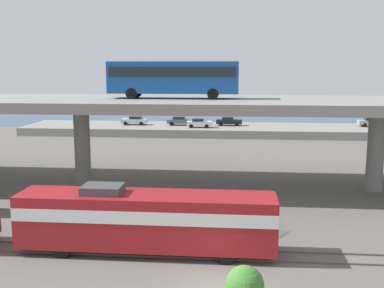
{
  "coord_description": "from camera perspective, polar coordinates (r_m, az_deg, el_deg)",
  "views": [
    {
      "loc": [
        0.86,
        -22.7,
        11.31
      ],
      "look_at": [
        -2.79,
        17.02,
        4.58
      ],
      "focal_mm": 43.6,
      "sensor_mm": 36.0,
      "label": 1
    }
  ],
  "objects": [
    {
      "name": "rail_strip_far",
      "position": [
        29.65,
        3.28,
        -12.73
      ],
      "size": [
        110.0,
        0.12,
        0.12
      ],
      "primitive_type": "cube",
      "color": "#59544C",
      "rests_on": "ground_plane"
    },
    {
      "name": "train_locomotive",
      "position": [
        28.56,
        -4.04,
        -9.06
      ],
      "size": [
        16.65,
        3.04,
        4.18
      ],
      "color": "maroon",
      "rests_on": "ground_plane"
    },
    {
      "name": "pier_parking_lot",
      "position": [
        78.43,
        4.58,
        1.73
      ],
      "size": [
        68.78,
        11.49,
        1.29
      ],
      "primitive_type": "cube",
      "color": "gray",
      "rests_on": "ground_plane"
    },
    {
      "name": "highway_overpass",
      "position": [
        42.87,
        4.1,
        4.58
      ],
      "size": [
        96.0,
        12.56,
        8.28
      ],
      "color": "gray",
      "rests_on": "ground_plane"
    },
    {
      "name": "parked_car_4",
      "position": [
        78.99,
        4.53,
        2.83
      ],
      "size": [
        4.32,
        1.86,
        1.5
      ],
      "color": "black",
      "rests_on": "pier_parking_lot"
    },
    {
      "name": "ground_plane",
      "position": [
        25.37,
        2.88,
        -16.9
      ],
      "size": [
        260.0,
        260.0,
        0.0
      ],
      "primitive_type": "plane",
      "color": "#605B54"
    },
    {
      "name": "parked_car_3",
      "position": [
        79.19,
        -1.46,
        2.87
      ],
      "size": [
        4.44,
        1.88,
        1.5
      ],
      "color": "#515459",
      "rests_on": "pier_parking_lot"
    },
    {
      "name": "rail_strip_near",
      "position": [
        28.32,
        3.17,
        -13.84
      ],
      "size": [
        110.0,
        0.12,
        0.12
      ],
      "primitive_type": "cube",
      "color": "#59544C",
      "rests_on": "ground_plane"
    },
    {
      "name": "parked_car_2",
      "position": [
        83.02,
        21.19,
        2.54
      ],
      "size": [
        4.67,
        1.9,
        1.5
      ],
      "color": "#9E998C",
      "rests_on": "pier_parking_lot"
    },
    {
      "name": "transit_bus_on_overpass",
      "position": [
        43.48,
        -2.28,
        8.29
      ],
      "size": [
        12.0,
        2.68,
        3.4
      ],
      "color": "#14478C",
      "rests_on": "highway_overpass"
    },
    {
      "name": "harbor_water",
      "position": [
        101.34,
        4.74,
        3.14
      ],
      "size": [
        140.0,
        36.0,
        0.01
      ],
      "primitive_type": "cube",
      "color": "navy",
      "rests_on": "ground_plane"
    },
    {
      "name": "shrub_right",
      "position": [
        23.44,
        6.47,
        -16.75
      ],
      "size": [
        1.87,
        1.87,
        1.87
      ],
      "primitive_type": "sphere",
      "color": "#3E7A2D",
      "rests_on": "ground_plane"
    },
    {
      "name": "parked_car_0",
      "position": [
        76.2,
        0.87,
        2.61
      ],
      "size": [
        4.04,
        1.89,
        1.5
      ],
      "color": "silver",
      "rests_on": "pier_parking_lot"
    },
    {
      "name": "parked_car_1",
      "position": [
        80.38,
        -7.04,
        2.9
      ],
      "size": [
        4.38,
        1.96,
        1.5
      ],
      "rotation": [
        0.0,
        0.0,
        3.14
      ],
      "color": "#B7B7BC",
      "rests_on": "pier_parking_lot"
    }
  ]
}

